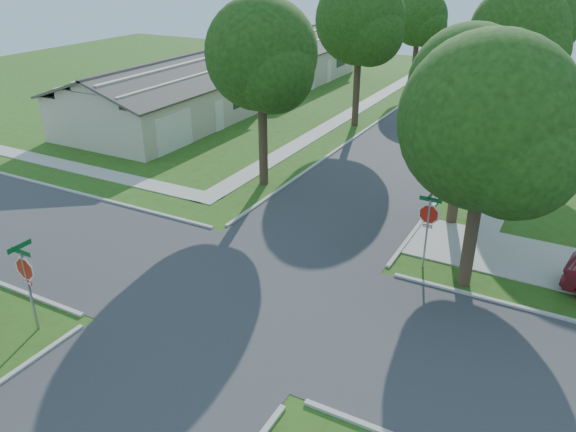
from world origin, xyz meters
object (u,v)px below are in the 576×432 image
(tree_ne_corner, at_px, (489,130))
(car_curb_east, at_px, (477,94))
(tree_w_near, at_px, (263,60))
(house_nw_near, at_px, (163,102))
(tree_e_mid, at_px, (519,38))
(tree_e_far, at_px, (544,20))
(stop_sign_ne, at_px, (429,217))
(tree_e_near, at_px, (470,92))
(tree_w_mid, at_px, (361,24))
(stop_sign_sw, at_px, (25,272))
(car_curb_west, at_px, (446,72))
(tree_w_far, at_px, (419,20))
(house_nw_far, at_px, (286,62))

(tree_ne_corner, bearing_deg, car_curb_east, 100.86)
(tree_w_near, bearing_deg, house_nw_near, 152.17)
(tree_e_mid, bearing_deg, tree_w_near, -128.08)
(tree_ne_corner, distance_m, house_nw_near, 25.15)
(tree_e_far, bearing_deg, tree_w_near, -110.60)
(stop_sign_ne, bearing_deg, house_nw_near, 153.54)
(tree_e_near, xyz_separation_m, tree_e_far, (0.00, 25.00, 0.34))
(tree_w_mid, bearing_deg, tree_ne_corner, -56.78)
(stop_sign_sw, relative_size, car_curb_west, 0.73)
(tree_e_mid, bearing_deg, tree_w_far, 125.90)
(stop_sign_sw, distance_m, tree_w_mid, 26.09)
(tree_e_far, relative_size, house_nw_far, 0.64)
(tree_e_far, relative_size, house_nw_near, 0.64)
(tree_e_near, relative_size, house_nw_near, 0.61)
(tree_e_far, height_order, tree_w_near, tree_w_near)
(tree_e_far, height_order, tree_w_mid, tree_w_mid)
(tree_w_mid, bearing_deg, stop_sign_sw, -90.13)
(tree_e_far, bearing_deg, tree_w_far, -180.00)
(tree_e_mid, height_order, car_curb_east, tree_e_mid)
(tree_e_far, distance_m, tree_w_far, 9.42)
(tree_ne_corner, xyz_separation_m, car_curb_west, (-9.56, 35.05, -5.00))
(tree_e_near, xyz_separation_m, tree_ne_corner, (1.61, -4.80, -0.05))
(stop_sign_sw, relative_size, house_nw_near, 0.22)
(tree_e_mid, bearing_deg, house_nw_near, -163.85)
(tree_ne_corner, height_order, house_nw_near, tree_ne_corner)
(tree_e_mid, height_order, house_nw_near, tree_e_mid)
(car_curb_west, bearing_deg, tree_e_near, 106.45)
(stop_sign_sw, relative_size, tree_e_near, 0.36)
(tree_e_mid, relative_size, car_curb_west, 2.26)
(stop_sign_ne, bearing_deg, tree_ne_corner, -16.55)
(tree_e_far, relative_size, car_curb_west, 2.14)
(tree_w_far, height_order, house_nw_near, tree_w_far)
(house_nw_far, bearing_deg, tree_e_far, 5.53)
(tree_w_near, bearing_deg, tree_e_far, 69.40)
(tree_ne_corner, bearing_deg, tree_e_far, 93.09)
(tree_ne_corner, bearing_deg, house_nw_near, 154.23)
(car_curb_west, bearing_deg, stop_sign_ne, 104.60)
(tree_e_near, xyz_separation_m, house_nw_far, (-20.74, 22.99, -4.13))
(tree_w_near, bearing_deg, car_curb_west, 87.27)
(stop_sign_sw, distance_m, stop_sign_ne, 13.29)
(car_curb_east, xyz_separation_m, car_curb_west, (-4.40, 8.15, -0.14))
(tree_ne_corner, bearing_deg, car_curb_west, 105.26)
(stop_sign_sw, bearing_deg, car_curb_east, 80.64)
(stop_sign_sw, bearing_deg, car_curb_west, 88.05)
(tree_w_mid, relative_size, tree_w_far, 1.19)
(tree_e_mid, distance_m, tree_e_far, 13.00)
(tree_e_near, distance_m, house_nw_far, 31.24)
(house_nw_near, xyz_separation_m, car_curb_west, (12.79, 24.26, -0.92))
(tree_w_near, bearing_deg, house_nw_far, 116.27)
(tree_w_mid, xyz_separation_m, car_curb_west, (1.44, 18.25, -5.90))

